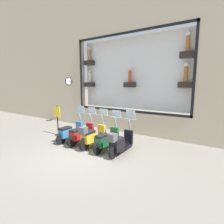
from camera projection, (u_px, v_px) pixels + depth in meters
ground_plane at (86, 152)px, 7.01m from camera, size 120.00×120.00×0.00m
building_facade at (129, 29)px, 9.11m from camera, size 1.19×36.00×10.76m
scooter_black_0 at (120, 143)px, 6.74m from camera, size 1.79×0.60×1.61m
scooter_green_1 at (106, 140)px, 7.17m from camera, size 1.80×0.61×1.56m
scooter_yellow_2 at (92, 136)px, 7.50m from camera, size 1.81×0.61×1.57m
scooter_red_3 at (81, 134)px, 7.93m from camera, size 1.81×0.60×1.59m
scooter_teal_4 at (70, 132)px, 8.31m from camera, size 1.80×0.60×1.61m
shop_sign_post at (57, 119)px, 9.21m from camera, size 0.36×0.45×1.59m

